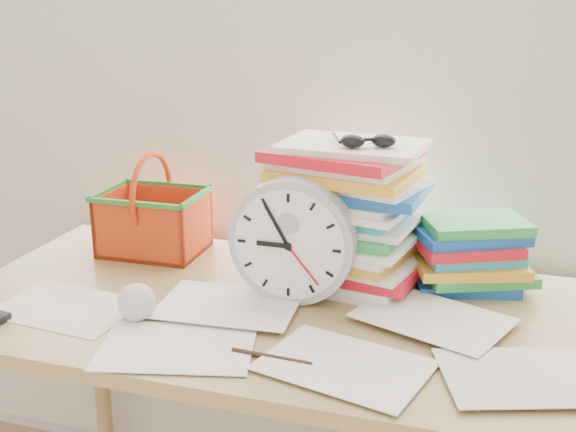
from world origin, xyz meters
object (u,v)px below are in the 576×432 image
(desk, at_px, (281,339))
(clock, at_px, (293,241))
(paper_stack, at_px, (348,214))
(book_stack, at_px, (470,253))
(basket, at_px, (152,204))

(desk, distance_m, clock, 0.21)
(desk, xyz_separation_m, paper_stack, (0.10, 0.18, 0.23))
(paper_stack, bearing_deg, book_stack, 11.13)
(book_stack, bearing_deg, paper_stack, -168.87)
(book_stack, distance_m, basket, 0.77)
(paper_stack, xyz_separation_m, book_stack, (0.26, 0.05, -0.08))
(desk, distance_m, book_stack, 0.45)
(clock, bearing_deg, basket, 156.53)
(paper_stack, height_order, book_stack, paper_stack)
(paper_stack, height_order, basket, paper_stack)
(desk, xyz_separation_m, book_stack, (0.36, 0.23, 0.15))
(clock, relative_size, basket, 1.07)
(paper_stack, relative_size, book_stack, 1.23)
(book_stack, relative_size, basket, 1.04)
(basket, bearing_deg, paper_stack, -6.31)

